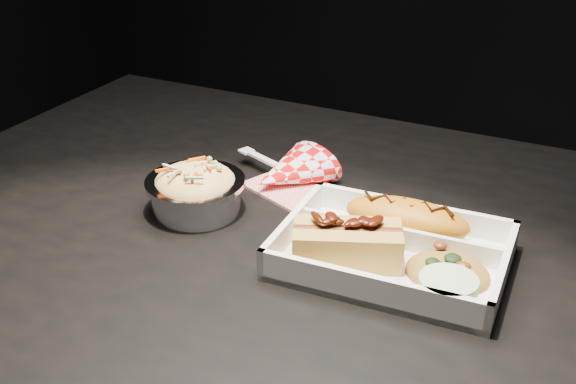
% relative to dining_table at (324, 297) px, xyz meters
% --- Properties ---
extents(dining_table, '(1.20, 0.80, 0.75)m').
position_rel_dining_table_xyz_m(dining_table, '(0.00, 0.00, 0.00)').
color(dining_table, black).
rests_on(dining_table, ground).
extents(food_tray, '(0.26, 0.19, 0.04)m').
position_rel_dining_table_xyz_m(food_tray, '(0.09, -0.02, 0.10)').
color(food_tray, white).
rests_on(food_tray, dining_table).
extents(fried_pastry, '(0.15, 0.07, 0.04)m').
position_rel_dining_table_xyz_m(fried_pastry, '(0.09, 0.03, 0.12)').
color(fried_pastry, '#C57113').
rests_on(fried_pastry, food_tray).
extents(hotdog, '(0.13, 0.10, 0.06)m').
position_rel_dining_table_xyz_m(hotdog, '(0.05, -0.05, 0.12)').
color(hotdog, gold).
rests_on(hotdog, food_tray).
extents(fried_rice_mound, '(0.09, 0.08, 0.03)m').
position_rel_dining_table_xyz_m(fried_rice_mound, '(0.16, -0.03, 0.11)').
color(fried_rice_mound, '#A97831').
rests_on(fried_rice_mound, food_tray).
extents(cupcake_liner, '(0.06, 0.06, 0.03)m').
position_rel_dining_table_xyz_m(cupcake_liner, '(0.17, -0.08, 0.11)').
color(cupcake_liner, '#B4CF9D').
rests_on(cupcake_liner, food_tray).
extents(foil_coleslaw_cup, '(0.13, 0.13, 0.07)m').
position_rel_dining_table_xyz_m(foil_coleslaw_cup, '(-0.17, -0.02, 0.12)').
color(foil_coleslaw_cup, silver).
rests_on(foil_coleslaw_cup, dining_table).
extents(napkin_fork, '(0.17, 0.14, 0.10)m').
position_rel_dining_table_xyz_m(napkin_fork, '(-0.10, 0.10, 0.11)').
color(napkin_fork, red).
rests_on(napkin_fork, dining_table).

